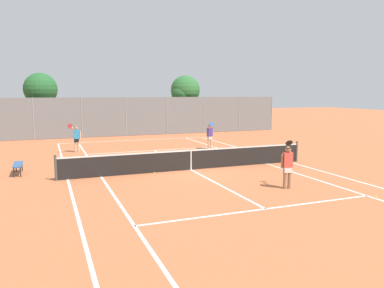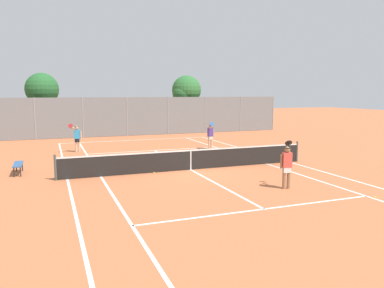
{
  "view_description": "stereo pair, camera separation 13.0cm",
  "coord_description": "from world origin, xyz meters",
  "px_view_note": "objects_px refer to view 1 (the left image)",
  "views": [
    {
      "loc": [
        -6.22,
        -16.03,
        3.58
      ],
      "look_at": [
        0.64,
        1.5,
        1.0
      ],
      "focal_mm": 35.0,
      "sensor_mm": 36.0,
      "label": 1
    },
    {
      "loc": [
        -6.1,
        -16.07,
        3.58
      ],
      "look_at": [
        0.64,
        1.5,
        1.0
      ],
      "focal_mm": 35.0,
      "sensor_mm": 36.0,
      "label": 2
    }
  ],
  "objects_px": {
    "tennis_net": "(191,159)",
    "loose_tennis_ball_0": "(181,165)",
    "courtside_bench": "(18,165)",
    "player_far_left": "(76,137)",
    "player_near_side": "(287,164)",
    "loose_tennis_ball_1": "(376,197)",
    "loose_tennis_ball_2": "(154,173)",
    "tree_behind_right": "(184,91)",
    "loose_tennis_ball_5": "(159,146)",
    "tree_behind_left": "(41,90)",
    "loose_tennis_ball_3": "(218,143)",
    "player_far_right": "(210,135)",
    "loose_tennis_ball_4": "(176,147)"
  },
  "relations": [
    {
      "from": "tennis_net",
      "to": "loose_tennis_ball_0",
      "type": "relative_size",
      "value": 181.82
    },
    {
      "from": "courtside_bench",
      "to": "player_far_left",
      "type": "bearing_deg",
      "value": 61.97
    },
    {
      "from": "player_near_side",
      "to": "courtside_bench",
      "type": "distance_m",
      "value": 11.58
    },
    {
      "from": "loose_tennis_ball_1",
      "to": "loose_tennis_ball_2",
      "type": "height_order",
      "value": "same"
    },
    {
      "from": "player_near_side",
      "to": "tree_behind_right",
      "type": "xyz_separation_m",
      "value": [
        3.66,
        21.08,
        2.79
      ]
    },
    {
      "from": "player_far_left",
      "to": "courtside_bench",
      "type": "relative_size",
      "value": 1.18
    },
    {
      "from": "player_far_left",
      "to": "loose_tennis_ball_5",
      "type": "xyz_separation_m",
      "value": [
        5.36,
        0.72,
        -0.89
      ]
    },
    {
      "from": "courtside_bench",
      "to": "tree_behind_right",
      "type": "xyz_separation_m",
      "value": [
        13.27,
        14.63,
        3.31
      ]
    },
    {
      "from": "loose_tennis_ball_1",
      "to": "player_near_side",
      "type": "bearing_deg",
      "value": 133.27
    },
    {
      "from": "player_far_left",
      "to": "tree_behind_left",
      "type": "distance_m",
      "value": 10.75
    },
    {
      "from": "loose_tennis_ball_0",
      "to": "tree_behind_left",
      "type": "xyz_separation_m",
      "value": [
        -6.35,
        16.58,
        3.76
      ]
    },
    {
      "from": "loose_tennis_ball_2",
      "to": "loose_tennis_ball_3",
      "type": "xyz_separation_m",
      "value": [
        7.01,
        8.23,
        0.0
      ]
    },
    {
      "from": "loose_tennis_ball_1",
      "to": "loose_tennis_ball_5",
      "type": "distance_m",
      "value": 15.25
    },
    {
      "from": "loose_tennis_ball_3",
      "to": "tree_behind_left",
      "type": "relative_size",
      "value": 0.01
    },
    {
      "from": "player_far_right",
      "to": "loose_tennis_ball_3",
      "type": "height_order",
      "value": "player_far_right"
    },
    {
      "from": "player_far_right",
      "to": "courtside_bench",
      "type": "distance_m",
      "value": 11.61
    },
    {
      "from": "loose_tennis_ball_0",
      "to": "player_far_right",
      "type": "bearing_deg",
      "value": 51.97
    },
    {
      "from": "player_far_left",
      "to": "courtside_bench",
      "type": "distance_m",
      "value": 6.24
    },
    {
      "from": "loose_tennis_ball_2",
      "to": "loose_tennis_ball_5",
      "type": "relative_size",
      "value": 1.0
    },
    {
      "from": "player_far_right",
      "to": "loose_tennis_ball_2",
      "type": "bearing_deg",
      "value": -132.47
    },
    {
      "from": "player_near_side",
      "to": "loose_tennis_ball_3",
      "type": "bearing_deg",
      "value": 76.32
    },
    {
      "from": "loose_tennis_ball_1",
      "to": "loose_tennis_ball_3",
      "type": "relative_size",
      "value": 1.0
    },
    {
      "from": "tree_behind_right",
      "to": "loose_tennis_ball_4",
      "type": "bearing_deg",
      "value": -113.22
    },
    {
      "from": "loose_tennis_ball_5",
      "to": "courtside_bench",
      "type": "xyz_separation_m",
      "value": [
        -8.29,
        -6.21,
        0.38
      ]
    },
    {
      "from": "tennis_net",
      "to": "player_near_side",
      "type": "xyz_separation_m",
      "value": [
        2.13,
        -4.51,
        0.42
      ]
    },
    {
      "from": "player_far_left",
      "to": "courtside_bench",
      "type": "height_order",
      "value": "player_far_left"
    },
    {
      "from": "tennis_net",
      "to": "courtside_bench",
      "type": "height_order",
      "value": "tennis_net"
    },
    {
      "from": "loose_tennis_ball_4",
      "to": "tree_behind_right",
      "type": "xyz_separation_m",
      "value": [
        4.13,
        9.62,
        3.69
      ]
    },
    {
      "from": "player_far_right",
      "to": "player_far_left",
      "type": "bearing_deg",
      "value": 167.61
    },
    {
      "from": "tennis_net",
      "to": "loose_tennis_ball_3",
      "type": "bearing_deg",
      "value": 57.26
    },
    {
      "from": "loose_tennis_ball_3",
      "to": "courtside_bench",
      "type": "relative_size",
      "value": 0.04
    },
    {
      "from": "loose_tennis_ball_0",
      "to": "tennis_net",
      "type": "bearing_deg",
      "value": -83.5
    },
    {
      "from": "loose_tennis_ball_4",
      "to": "loose_tennis_ball_0",
      "type": "bearing_deg",
      "value": -106.76
    },
    {
      "from": "loose_tennis_ball_4",
      "to": "loose_tennis_ball_5",
      "type": "distance_m",
      "value": 1.47
    },
    {
      "from": "courtside_bench",
      "to": "loose_tennis_ball_3",
      "type": "bearing_deg",
      "value": 25.86
    },
    {
      "from": "loose_tennis_ball_0",
      "to": "loose_tennis_ball_1",
      "type": "xyz_separation_m",
      "value": [
        4.33,
        -7.75,
        0.0
      ]
    },
    {
      "from": "loose_tennis_ball_4",
      "to": "tree_behind_right",
      "type": "relative_size",
      "value": 0.01
    },
    {
      "from": "tree_behind_left",
      "to": "tree_behind_right",
      "type": "relative_size",
      "value": 1.01
    },
    {
      "from": "loose_tennis_ball_2",
      "to": "loose_tennis_ball_5",
      "type": "height_order",
      "value": "same"
    },
    {
      "from": "player_far_right",
      "to": "loose_tennis_ball_4",
      "type": "distance_m",
      "value": 2.42
    },
    {
      "from": "loose_tennis_ball_5",
      "to": "courtside_bench",
      "type": "height_order",
      "value": "courtside_bench"
    },
    {
      "from": "tennis_net",
      "to": "player_far_left",
      "type": "bearing_deg",
      "value": 121.52
    },
    {
      "from": "tennis_net",
      "to": "loose_tennis_ball_4",
      "type": "height_order",
      "value": "tennis_net"
    },
    {
      "from": "player_far_left",
      "to": "loose_tennis_ball_3",
      "type": "bearing_deg",
      "value": 3.83
    },
    {
      "from": "loose_tennis_ball_1",
      "to": "loose_tennis_ball_4",
      "type": "distance_m",
      "value": 13.9
    },
    {
      "from": "player_far_right",
      "to": "tree_behind_right",
      "type": "relative_size",
      "value": 0.34
    },
    {
      "from": "loose_tennis_ball_0",
      "to": "loose_tennis_ball_2",
      "type": "bearing_deg",
      "value": -145.19
    },
    {
      "from": "loose_tennis_ball_1",
      "to": "tree_behind_left",
      "type": "relative_size",
      "value": 0.01
    },
    {
      "from": "loose_tennis_ball_4",
      "to": "courtside_bench",
      "type": "height_order",
      "value": "courtside_bench"
    },
    {
      "from": "loose_tennis_ball_1",
      "to": "loose_tennis_ball_2",
      "type": "xyz_separation_m",
      "value": [
        -6.02,
        6.57,
        0.0
      ]
    }
  ]
}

